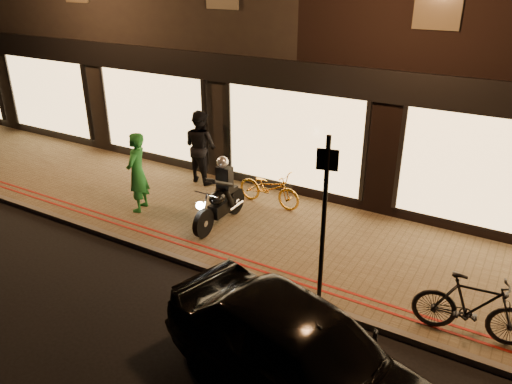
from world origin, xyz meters
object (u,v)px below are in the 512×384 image
bicycle_gold (269,188)px  parked_car (304,357)px  sign_post (324,213)px  motorcycle (221,199)px  person_green (137,172)px

bicycle_gold → parked_car: parked_car is taller
sign_post → parked_car: sign_post is taller
motorcycle → person_green: bearing=-170.6°
sign_post → parked_car: 2.47m
motorcycle → sign_post: bearing=-26.0°
sign_post → bicycle_gold: 4.07m
motorcycle → sign_post: (3.07, -1.45, 1.06)m
motorcycle → bicycle_gold: bearing=71.5°
sign_post → parked_car: (0.69, -2.13, -1.04)m
sign_post → person_green: size_ratio=1.56×
person_green → parked_car: size_ratio=0.43×
motorcycle → bicycle_gold: (0.45, 1.42, -0.17)m
bicycle_gold → parked_car: bearing=-144.3°
motorcycle → person_green: (-2.10, -0.38, 0.35)m
bicycle_gold → parked_car: size_ratio=0.38×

